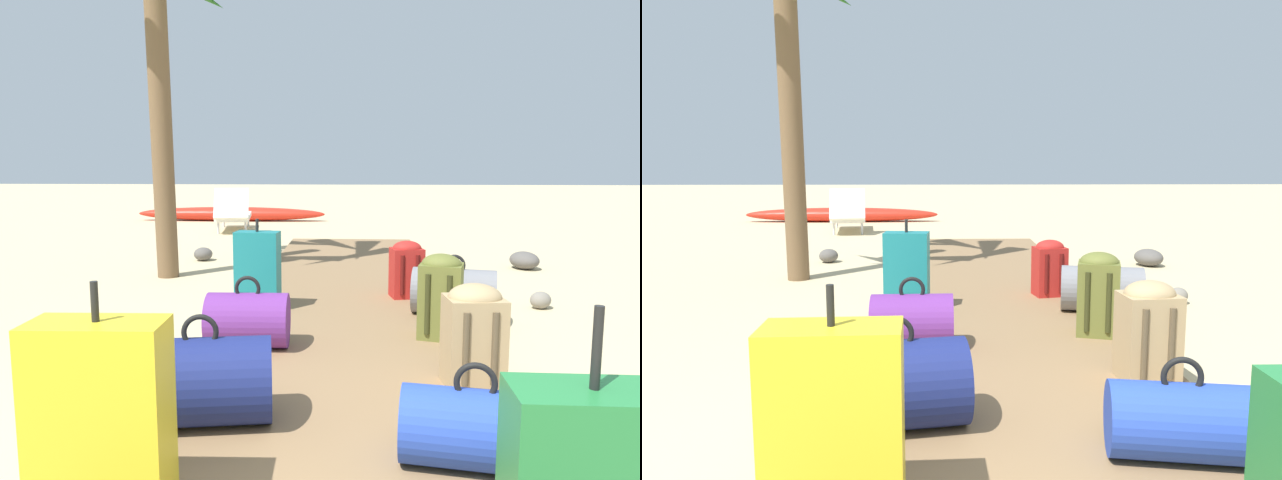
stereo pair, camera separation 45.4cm
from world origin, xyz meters
TOP-DOWN VIEW (x-y plane):
  - ground_plane at (0.00, 3.26)m, footprint 60.00×60.00m
  - boardwalk at (0.00, 4.08)m, footprint 1.80×8.16m
  - duffel_bag_grey at (0.82, 3.72)m, footprint 0.69×0.48m
  - duffel_bag_purple at (-0.62, 2.84)m, footprint 0.52×0.36m
  - backpack_olive at (0.63, 3.11)m, footprint 0.33×0.31m
  - backpack_tan at (0.68, 2.27)m, footprint 0.32×0.28m
  - duffel_bag_blue at (0.52, 1.44)m, footprint 0.60×0.39m
  - backpack_red at (0.51, 4.28)m, footprint 0.30×0.27m
  - suitcase_yellow at (-0.75, 1.02)m, footprint 0.44×0.23m
  - suitcase_teal at (-0.71, 3.79)m, footprint 0.36×0.21m
  - duffel_bag_navy at (-0.62, 1.75)m, footprint 0.68×0.49m
  - lounge_chair at (-2.18, 9.76)m, footprint 0.81×1.59m
  - kayak at (-2.63, 11.65)m, footprint 4.10×0.52m
  - rock_right_far at (2.06, 6.17)m, footprint 0.42×0.47m
  - rock_right_mid at (1.65, 4.26)m, footprint 0.24×0.23m
  - rock_left_near at (-1.89, 6.52)m, footprint 0.28×0.28m

SIDE VIEW (x-z plane):
  - ground_plane at x=0.00m, z-range 0.00..0.00m
  - boardwalk at x=0.00m, z-range 0.00..0.08m
  - rock_right_mid at x=1.65m, z-range 0.00..0.15m
  - rock_left_near at x=-1.89m, z-range 0.00..0.17m
  - rock_right_far at x=2.06m, z-range 0.00..0.21m
  - kayak at x=-2.63m, z-range 0.00..0.31m
  - duffel_bag_blue at x=0.52m, z-range 0.03..0.44m
  - duffel_bag_purple at x=-0.62m, z-range 0.03..0.49m
  - duffel_bag_grey at x=0.82m, z-range 0.03..0.49m
  - duffel_bag_navy at x=-0.62m, z-range 0.03..0.53m
  - lounge_chair at x=-2.18m, z-range -0.07..0.73m
  - backpack_red at x=0.51m, z-range 0.09..0.59m
  - backpack_tan at x=0.68m, z-range 0.09..0.64m
  - backpack_olive at x=0.63m, z-range 0.09..0.66m
  - suitcase_teal at x=-0.71m, z-range 0.03..0.76m
  - suitcase_yellow at x=-0.75m, z-range 0.02..0.81m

